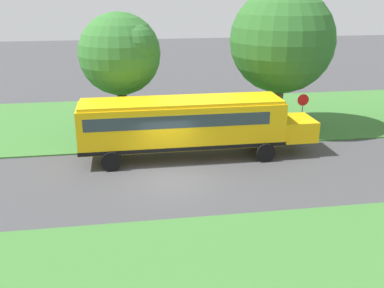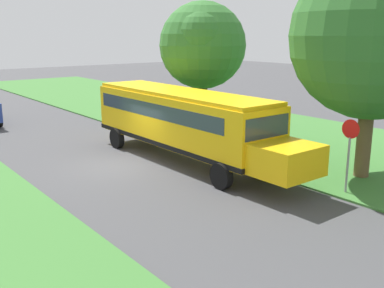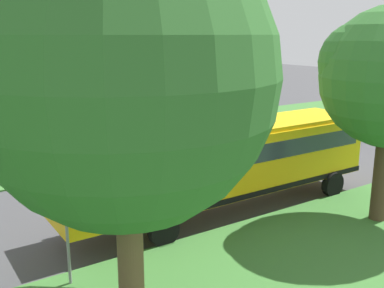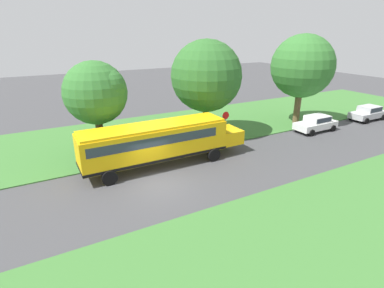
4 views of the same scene
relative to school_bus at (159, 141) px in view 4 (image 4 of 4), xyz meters
name	(u,v)px [view 4 (image 4 of 4)]	position (x,y,z in m)	size (l,w,h in m)	color
ground_plane	(159,184)	(2.69, -1.18, -1.92)	(120.00, 120.00, 0.00)	#424244
grass_verge	(117,138)	(-7.31, -1.18, -1.88)	(12.00, 80.00, 0.08)	#3D7533
grass_far_side	(247,278)	(11.69, -1.18, -1.89)	(10.00, 80.00, 0.07)	#3D7533
school_bus	(159,141)	(0.00, 0.00, 0.00)	(2.84, 12.42, 3.16)	yellow
car_white_nearest	(316,123)	(-0.11, 16.65, -1.05)	(2.02, 4.40, 1.56)	silver
car_silver_middle	(368,112)	(-0.11, 24.97, -1.05)	(2.02, 4.40, 1.56)	#B7B7BC
oak_tree_beside_bus	(97,92)	(-3.66, -3.17, 3.14)	(4.65, 4.65, 7.35)	#4C3826
oak_tree_roadside_mid	(204,75)	(-4.21, 6.24, 3.70)	(6.28, 6.28, 8.70)	brown
oak_tree_far_end	(304,67)	(-2.78, 16.97, 4.01)	(6.25, 6.25, 9.10)	brown
stop_sign	(225,123)	(-1.91, 7.09, -0.19)	(0.08, 0.68, 2.74)	gray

